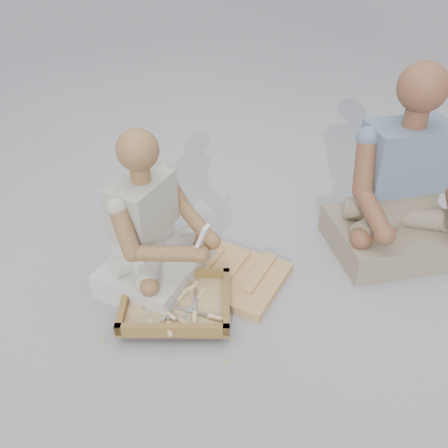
% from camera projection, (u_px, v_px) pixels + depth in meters
% --- Properties ---
extents(ground, '(60.00, 60.00, 0.00)m').
position_uv_depth(ground, '(220.00, 301.00, 2.39)').
color(ground, '#95959A').
rests_on(ground, ground).
extents(carved_panel, '(0.73, 0.59, 0.04)m').
position_uv_depth(carved_panel, '(219.00, 272.00, 2.53)').
color(carved_panel, '#9D633C').
rests_on(carved_panel, ground).
extents(tool_tray, '(0.56, 0.48, 0.06)m').
position_uv_depth(tool_tray, '(176.00, 302.00, 2.29)').
color(tool_tray, brown).
rests_on(tool_tray, carved_panel).
extents(chisel_0, '(0.07, 0.22, 0.02)m').
position_uv_depth(chisel_0, '(199.00, 297.00, 2.32)').
color(chisel_0, silver).
rests_on(chisel_0, tool_tray).
extents(chisel_1, '(0.20, 0.12, 0.02)m').
position_uv_depth(chisel_1, '(167.00, 314.00, 2.22)').
color(chisel_1, silver).
rests_on(chisel_1, tool_tray).
extents(chisel_2, '(0.10, 0.21, 0.02)m').
position_uv_depth(chisel_2, '(169.00, 325.00, 2.15)').
color(chisel_2, silver).
rests_on(chisel_2, tool_tray).
extents(chisel_3, '(0.22, 0.06, 0.02)m').
position_uv_depth(chisel_3, '(211.00, 316.00, 2.20)').
color(chisel_3, silver).
rests_on(chisel_3, tool_tray).
extents(chisel_4, '(0.10, 0.21, 0.02)m').
position_uv_depth(chisel_4, '(190.00, 289.00, 2.35)').
color(chisel_4, silver).
rests_on(chisel_4, tool_tray).
extents(chisel_5, '(0.07, 0.22, 0.02)m').
position_uv_depth(chisel_5, '(180.00, 298.00, 2.30)').
color(chisel_5, silver).
rests_on(chisel_5, tool_tray).
extents(chisel_6, '(0.20, 0.13, 0.02)m').
position_uv_depth(chisel_6, '(182.00, 321.00, 2.18)').
color(chisel_6, silver).
rests_on(chisel_6, tool_tray).
extents(chisel_7, '(0.07, 0.22, 0.02)m').
position_uv_depth(chisel_7, '(195.00, 315.00, 2.21)').
color(chisel_7, silver).
rests_on(chisel_7, tool_tray).
extents(chisel_8, '(0.15, 0.18, 0.02)m').
position_uv_depth(chisel_8, '(171.00, 291.00, 2.33)').
color(chisel_8, silver).
rests_on(chisel_8, tool_tray).
extents(chisel_9, '(0.10, 0.21, 0.02)m').
position_uv_depth(chisel_9, '(150.00, 322.00, 2.18)').
color(chisel_9, silver).
rests_on(chisel_9, tool_tray).
extents(chisel_10, '(0.16, 0.18, 0.02)m').
position_uv_depth(chisel_10, '(184.00, 291.00, 2.34)').
color(chisel_10, silver).
rests_on(chisel_10, tool_tray).
extents(wood_chip_0, '(0.02, 0.02, 0.00)m').
position_uv_depth(wood_chip_0, '(172.00, 259.00, 2.65)').
color(wood_chip_0, tan).
rests_on(wood_chip_0, ground).
extents(wood_chip_1, '(0.02, 0.02, 0.00)m').
position_uv_depth(wood_chip_1, '(226.00, 362.00, 2.09)').
color(wood_chip_1, tan).
rests_on(wood_chip_1, ground).
extents(wood_chip_2, '(0.02, 0.02, 0.00)m').
position_uv_depth(wood_chip_2, '(103.00, 341.00, 2.18)').
color(wood_chip_2, tan).
rests_on(wood_chip_2, ground).
extents(wood_chip_3, '(0.02, 0.02, 0.00)m').
position_uv_depth(wood_chip_3, '(215.00, 300.00, 2.39)').
color(wood_chip_3, tan).
rests_on(wood_chip_3, ground).
extents(wood_chip_4, '(0.02, 0.02, 0.00)m').
position_uv_depth(wood_chip_4, '(199.00, 283.00, 2.49)').
color(wood_chip_4, tan).
rests_on(wood_chip_4, ground).
extents(wood_chip_5, '(0.02, 0.02, 0.00)m').
position_uv_depth(wood_chip_5, '(149.00, 308.00, 2.35)').
color(wood_chip_5, tan).
rests_on(wood_chip_5, ground).
extents(wood_chip_6, '(0.02, 0.02, 0.00)m').
position_uv_depth(wood_chip_6, '(233.00, 340.00, 2.19)').
color(wood_chip_6, tan).
rests_on(wood_chip_6, ground).
extents(wood_chip_7, '(0.02, 0.02, 0.00)m').
position_uv_depth(wood_chip_7, '(162.00, 267.00, 2.59)').
color(wood_chip_7, tan).
rests_on(wood_chip_7, ground).
extents(wood_chip_8, '(0.02, 0.02, 0.00)m').
position_uv_depth(wood_chip_8, '(158.00, 315.00, 2.31)').
color(wood_chip_8, tan).
rests_on(wood_chip_8, ground).
extents(wood_chip_9, '(0.02, 0.02, 0.00)m').
position_uv_depth(wood_chip_9, '(185.00, 262.00, 2.62)').
color(wood_chip_9, tan).
rests_on(wood_chip_9, ground).
extents(wood_chip_10, '(0.02, 0.02, 0.00)m').
position_uv_depth(wood_chip_10, '(143.00, 306.00, 2.36)').
color(wood_chip_10, tan).
rests_on(wood_chip_10, ground).
extents(craftsman, '(0.60, 0.61, 0.81)m').
position_uv_depth(craftsman, '(152.00, 235.00, 2.37)').
color(craftsman, beige).
rests_on(craftsman, ground).
extents(companion, '(0.79, 0.72, 1.00)m').
position_uv_depth(companion, '(401.00, 194.00, 2.55)').
color(companion, gray).
rests_on(companion, ground).
extents(mobile_phone, '(0.06, 0.06, 0.12)m').
position_uv_depth(mobile_phone, '(202.00, 236.00, 2.15)').
color(mobile_phone, silver).
rests_on(mobile_phone, craftsman).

